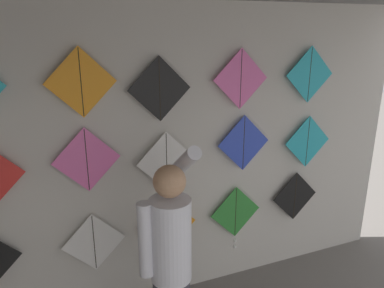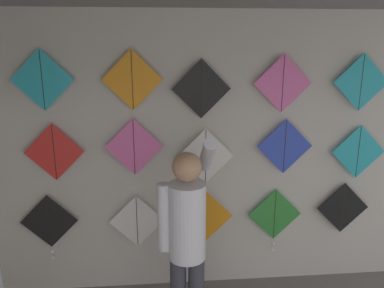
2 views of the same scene
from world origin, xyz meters
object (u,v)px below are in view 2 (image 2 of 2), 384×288
Objects in this scene: kite_0 at (49,224)px; kite_7 at (206,156)px; shopkeeper at (187,234)px; kite_11 at (132,80)px; kite_5 at (54,152)px; kite_9 at (358,152)px; kite_6 at (134,147)px; kite_13 at (283,83)px; kite_4 at (343,208)px; kite_1 at (137,221)px; kite_3 at (275,217)px; kite_12 at (201,89)px; kite_10 at (42,80)px; kite_8 at (285,146)px; kite_2 at (205,217)px.

kite_7 is (1.54, 0.00, 0.65)m from kite_0.
shopkeeper is 1.45m from kite_11.
kite_9 is (2.98, 0.00, -0.07)m from kite_5.
kite_5 is at bearing 180.00° from kite_6.
kite_11 is 1.40m from kite_13.
kite_4 is 1.57m from kite_7.
kite_9 reaches higher than kite_1.
kite_3 is 1.25× the size of kite_13.
kite_0 is at bearing -179.65° from kite_5.
kite_13 is at bearing 0.00° from kite_1.
kite_7 is at bearing 0.00° from kite_12.
kite_11 reaches higher than kite_5.
kite_7 reaches higher than kite_3.
kite_13 is (0.00, 0.00, 1.37)m from kite_3.
kite_4 is at bearing 0.00° from kite_1.
kite_9 is 3.11m from kite_10.
kite_10 is (-2.25, 0.00, 0.67)m from kite_8.
kite_4 is (2.14, 0.00, 0.06)m from kite_1.
shopkeeper is 3.29× the size of kite_5.
kite_8 is 1.00× the size of kite_11.
kite_6 is at bearing 180.00° from kite_12.
kite_4 is 1.00× the size of kite_12.
kite_0 is 1.25× the size of kite_11.
kite_6 is 0.84m from kite_12.
kite_5 is at bearing 180.00° from kite_4.
kite_11 is at bearing 180.00° from kite_13.
kite_10 is (-0.78, 0.00, 1.41)m from kite_1.
kite_8 is at bearing 0.00° from kite_7.
kite_13 is at bearing 0.00° from kite_7.
kite_10 is (-1.23, 0.78, 1.15)m from shopkeeper.
kite_8 is at bearing 0.00° from kite_11.
kite_3 is (0.97, 0.78, -0.26)m from shopkeeper.
kite_11 is (0.01, 0.00, 1.40)m from kite_1.
kite_6 is 1.00× the size of kite_10.
kite_1 is 1.61m from kite_10.
kite_5 is 2.24m from kite_13.
kite_4 is 1.00× the size of kite_13.
kite_9 is (1.54, 0.00, 0.65)m from kite_2.
shopkeeper is 3.29× the size of kite_10.
kite_11 reaches higher than kite_6.
kite_7 is at bearing 179.95° from kite_3.
kite_12 is 1.00× the size of kite_13.
kite_8 is (0.06, 0.00, 0.75)m from kite_3.
kite_6 reaches higher than kite_5.
kite_8 is at bearing 0.00° from kite_2.
kite_2 is 1.67m from kite_9.
kite_0 is 1.25× the size of kite_6.
kite_7 is at bearing 0.00° from kite_5.
kite_6 is 1.53m from kite_13.
kite_11 reaches higher than shopkeeper.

